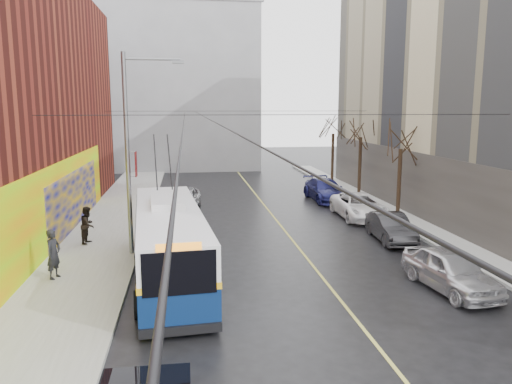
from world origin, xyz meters
TOP-DOWN VIEW (x-y plane):
  - ground at (0.00, 0.00)m, footprint 140.00×140.00m
  - sidewalk_left at (-8.00, 12.00)m, footprint 4.00×60.00m
  - sidewalk_right at (9.00, 12.00)m, footprint 2.00×60.00m
  - lane_line at (1.50, 14.00)m, footprint 0.12×50.00m
  - building_far at (-6.00, 44.99)m, footprint 20.50×12.10m
  - streetlight_pole at (-6.14, 10.00)m, footprint 2.65×0.60m
  - catenary_wires at (-2.54, 14.77)m, footprint 18.00×60.00m
  - tree_near at (9.00, 16.00)m, footprint 3.20×3.20m
  - tree_mid at (9.00, 23.00)m, footprint 3.20×3.20m
  - tree_far at (9.00, 30.00)m, footprint 3.20×3.20m
  - pigeons_flying at (-2.45, 10.49)m, footprint 4.50×2.63m
  - trolleybus at (-4.48, 6.85)m, footprint 3.38×11.47m
  - parked_car_a at (5.80, 4.05)m, footprint 2.31×4.65m
  - parked_car_b at (6.38, 10.88)m, footprint 1.77×4.31m
  - parked_car_c at (6.60, 16.16)m, footprint 2.56×5.39m
  - parked_car_d at (6.11, 22.00)m, footprint 2.37×5.42m
  - following_car at (-3.97, 19.80)m, footprint 2.58×4.81m
  - pedestrian_a at (-8.88, 6.98)m, footprint 0.68×0.82m
  - pedestrian_b at (-8.54, 12.00)m, footprint 0.84×1.00m

SIDE VIEW (x-z plane):
  - ground at x=0.00m, z-range 0.00..0.00m
  - lane_line at x=1.50m, z-range 0.00..0.01m
  - sidewalk_left at x=-8.00m, z-range 0.00..0.15m
  - sidewalk_right at x=9.00m, z-range 0.00..0.15m
  - parked_car_b at x=6.38m, z-range 0.00..1.39m
  - parked_car_c at x=6.60m, z-range 0.00..1.49m
  - parked_car_a at x=5.80m, z-range 0.00..1.52m
  - parked_car_d at x=6.11m, z-range 0.00..1.55m
  - following_car at x=-3.97m, z-range 0.00..1.56m
  - pedestrian_b at x=-8.54m, z-range 0.15..1.96m
  - pedestrian_a at x=-8.88m, z-range 0.15..2.08m
  - trolleybus at x=-4.48m, z-range -1.19..4.18m
  - streetlight_pole at x=-6.14m, z-range 0.35..9.35m
  - tree_near at x=9.00m, z-range 1.78..8.18m
  - tree_far at x=9.00m, z-range 1.86..8.43m
  - tree_mid at x=9.00m, z-range 1.91..8.59m
  - catenary_wires at x=-2.54m, z-range 6.13..6.36m
  - pigeons_flying at x=-2.45m, z-range 7.23..7.77m
  - building_far at x=-6.00m, z-range 0.02..18.02m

